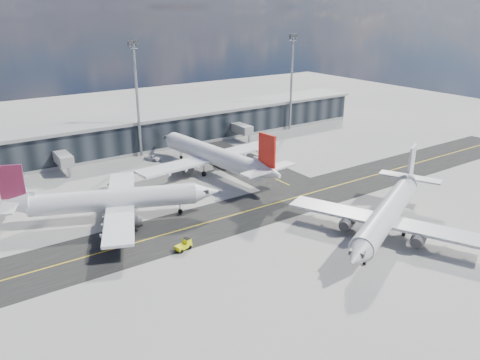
% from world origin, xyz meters
% --- Properties ---
extents(ground, '(300.00, 300.00, 0.00)m').
position_xyz_m(ground, '(0.00, 0.00, 0.00)').
color(ground, gray).
rests_on(ground, ground).
extents(taxiway_lanes, '(180.00, 63.00, 0.03)m').
position_xyz_m(taxiway_lanes, '(3.91, 10.74, 0.01)').
color(taxiway_lanes, black).
rests_on(taxiway_lanes, ground).
extents(terminal_concourse, '(152.00, 19.80, 8.80)m').
position_xyz_m(terminal_concourse, '(0.04, 54.93, 4.09)').
color(terminal_concourse, black).
rests_on(terminal_concourse, ground).
extents(floodlight_masts, '(102.50, 0.70, 28.90)m').
position_xyz_m(floodlight_masts, '(0.00, 48.00, 15.61)').
color(floodlight_masts, gray).
rests_on(floodlight_masts, ground).
extents(airliner_af, '(37.43, 32.38, 11.55)m').
position_xyz_m(airliner_af, '(-19.75, 14.84, 3.81)').
color(airliner_af, white).
rests_on(airliner_af, ground).
extents(airliner_redtail, '(36.83, 43.11, 12.76)m').
position_xyz_m(airliner_redtail, '(8.73, 26.30, 4.22)').
color(airliner_redtail, white).
rests_on(airliner_redtail, ground).
extents(airliner_near, '(36.98, 31.89, 11.52)m').
position_xyz_m(airliner_near, '(16.90, -16.80, 3.81)').
color(airliner_near, silver).
rests_on(airliner_near, ground).
extents(baggage_tug, '(2.97, 1.98, 1.71)m').
position_xyz_m(baggage_tug, '(-14.28, -2.50, 0.86)').
color(baggage_tug, '#E7EA0C').
rests_on(baggage_tug, ground).
extents(service_van, '(3.98, 5.05, 1.28)m').
position_xyz_m(service_van, '(1.03, 42.91, 0.64)').
color(service_van, white).
rests_on(service_van, ground).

